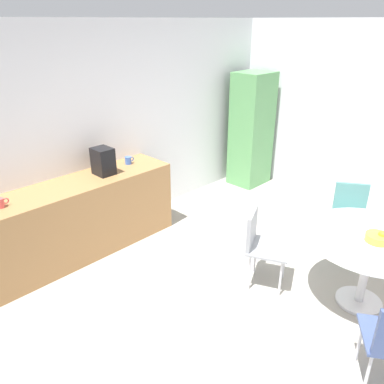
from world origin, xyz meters
name	(u,v)px	position (x,y,z in m)	size (l,w,h in m)	color
ground_plane	(306,340)	(0.00, 0.00, 0.00)	(6.00, 6.00, 0.00)	#9E998E
wall_back	(101,132)	(0.00, 3.00, 1.30)	(6.00, 0.10, 2.60)	silver
counter_block	(73,221)	(-0.71, 2.65, 0.45)	(2.53, 0.60, 0.90)	#9E7042
locker_cabinet	(251,130)	(2.55, 2.55, 0.92)	(0.60, 0.50, 1.84)	#599959
round_table	(370,249)	(0.81, -0.12, 0.63)	(1.21, 1.21, 0.75)	silver
chair_gray	(260,240)	(0.37, 0.80, 0.52)	(0.56, 0.56, 0.83)	silver
chair_teal	(350,210)	(1.67, 0.43, 0.52)	(0.58, 0.58, 0.83)	silver
fruit_bowl	(378,237)	(0.77, -0.18, 0.79)	(0.22, 0.22, 0.11)	gold
mug_white	(0,203)	(-1.44, 2.62, 0.95)	(0.13, 0.08, 0.09)	#D84C4C
mug_green	(128,160)	(0.18, 2.73, 0.95)	(0.13, 0.08, 0.09)	#3F66BF
coffee_maker	(103,161)	(-0.23, 2.65, 1.06)	(0.20, 0.24, 0.32)	black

